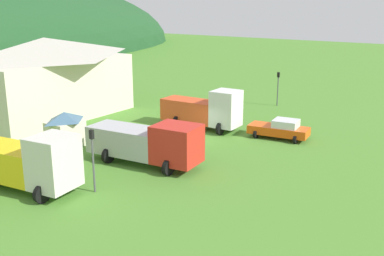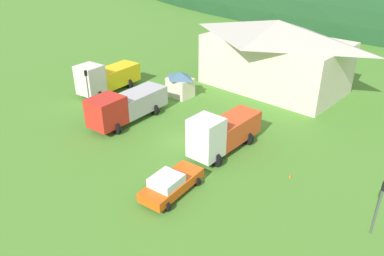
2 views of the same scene
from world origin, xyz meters
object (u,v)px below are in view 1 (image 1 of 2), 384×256
at_px(traffic_light_east, 278,85).
at_px(heavy_rig_white, 206,110).
at_px(flatbed_truck_yellow, 27,162).
at_px(service_pickup_orange, 280,129).
at_px(traffic_cone_mid_row, 234,115).
at_px(depot_building, 47,76).
at_px(traffic_light_west, 93,154).
at_px(play_shed_cream, 65,129).
at_px(traffic_cone_near_pickup, 169,173).
at_px(crane_truck_red, 149,142).

bearing_deg(traffic_light_east, heavy_rig_white, 173.63).
bearing_deg(flatbed_truck_yellow, service_pickup_orange, 59.44).
height_order(service_pickup_orange, traffic_cone_mid_row, service_pickup_orange).
relative_size(depot_building, traffic_cone_mid_row, 26.87).
bearing_deg(traffic_light_west, service_pickup_orange, -15.63).
xyz_separation_m(flatbed_truck_yellow, traffic_light_east, (30.18, -2.87, 0.50)).
bearing_deg(traffic_light_west, traffic_light_east, 1.45).
relative_size(heavy_rig_white, service_pickup_orange, 1.44).
relative_size(play_shed_cream, service_pickup_orange, 0.55).
distance_m(flatbed_truck_yellow, traffic_cone_near_pickup, 9.00).
distance_m(depot_building, flatbed_truck_yellow, 19.25).
xyz_separation_m(crane_truck_red, traffic_cone_mid_row, (16.23, 2.23, -1.67)).
bearing_deg(traffic_cone_mid_row, flatbed_truck_yellow, 177.53).
bearing_deg(play_shed_cream, flatbed_truck_yellow, -145.91).
height_order(heavy_rig_white, traffic_cone_mid_row, heavy_rig_white).
bearing_deg(traffic_cone_mid_row, traffic_light_east, -16.12).
xyz_separation_m(play_shed_cream, crane_truck_red, (0.55, -8.00, 0.20)).
bearing_deg(traffic_cone_mid_row, crane_truck_red, -172.17).
height_order(crane_truck_red, traffic_cone_near_pickup, crane_truck_red).
bearing_deg(heavy_rig_white, traffic_cone_near_pickup, -71.68).
relative_size(depot_building, play_shed_cream, 5.75).
height_order(depot_building, heavy_rig_white, depot_building).
height_order(flatbed_truck_yellow, traffic_cone_near_pickup, flatbed_truck_yellow).
bearing_deg(heavy_rig_white, play_shed_cream, -122.02).
bearing_deg(heavy_rig_white, depot_building, -164.92).
height_order(depot_building, traffic_cone_near_pickup, depot_building).
distance_m(play_shed_cream, traffic_cone_near_pickup, 10.27).
height_order(traffic_light_west, traffic_light_east, traffic_light_west).
distance_m(traffic_light_west, traffic_cone_mid_row, 22.12).
xyz_separation_m(traffic_light_west, traffic_cone_near_pickup, (5.00, -1.84, -2.41)).
relative_size(crane_truck_red, traffic_cone_mid_row, 14.15).
distance_m(crane_truck_red, traffic_light_west, 5.67).
distance_m(depot_building, heavy_rig_white, 16.38).
bearing_deg(traffic_light_west, heavy_rig_white, 7.61).
bearing_deg(depot_building, traffic_cone_near_pickup, -107.21).
bearing_deg(flatbed_truck_yellow, traffic_light_east, 77.86).
relative_size(service_pickup_orange, traffic_cone_mid_row, 8.47).
height_order(crane_truck_red, service_pickup_orange, crane_truck_red).
height_order(service_pickup_orange, traffic_light_east, traffic_light_east).
bearing_deg(flatbed_truck_yellow, traffic_light_west, 21.91).
xyz_separation_m(flatbed_truck_yellow, heavy_rig_white, (17.71, -1.48, -0.01)).
relative_size(heavy_rig_white, traffic_light_east, 2.01).
bearing_deg(traffic_light_west, crane_truck_red, 3.33).
xyz_separation_m(depot_building, service_pickup_orange, (5.71, -22.31, -3.17)).
distance_m(play_shed_cream, traffic_cone_mid_row, 17.81).
bearing_deg(traffic_cone_mid_row, depot_building, 125.65).
bearing_deg(traffic_cone_near_pickup, traffic_light_east, 6.28).
height_order(crane_truck_red, traffic_cone_mid_row, crane_truck_red).
xyz_separation_m(service_pickup_orange, traffic_cone_mid_row, (5.11, 7.24, -0.83)).
bearing_deg(play_shed_cream, traffic_cone_near_pickup, -90.31).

